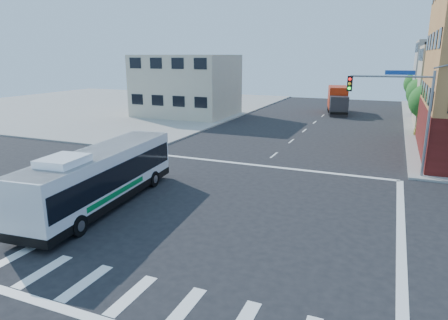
% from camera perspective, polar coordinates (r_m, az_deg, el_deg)
% --- Properties ---
extents(ground, '(120.00, 120.00, 0.00)m').
position_cam_1_polar(ground, '(21.28, -2.61, -7.14)').
color(ground, black).
rests_on(ground, ground).
extents(sidewalk_nw, '(50.00, 50.00, 0.15)m').
position_cam_1_polar(sidewalk_nw, '(68.89, -16.68, 7.57)').
color(sidewalk_nw, gray).
rests_on(sidewalk_nw, ground).
extents(building_west, '(12.06, 10.06, 8.00)m').
position_cam_1_polar(building_west, '(54.33, -5.36, 10.53)').
color(building_west, beige).
rests_on(building_west, ground).
extents(signal_mast_ne, '(7.91, 1.13, 8.07)m').
position_cam_1_polar(signal_mast_ne, '(28.57, 24.02, 7.56)').
color(signal_mast_ne, gray).
rests_on(signal_mast_ne, ground).
extents(street_tree_a, '(3.60, 3.60, 5.53)m').
position_cam_1_polar(street_tree_a, '(46.05, 27.20, 7.72)').
color(street_tree_a, '#372114').
rests_on(street_tree_a, ground).
extents(street_tree_b, '(3.80, 3.80, 5.79)m').
position_cam_1_polar(street_tree_b, '(53.99, 26.69, 8.75)').
color(street_tree_b, '#372114').
rests_on(street_tree_b, ground).
extents(street_tree_c, '(3.40, 3.40, 5.29)m').
position_cam_1_polar(street_tree_c, '(61.97, 26.26, 9.10)').
color(street_tree_c, '#372114').
rests_on(street_tree_c, ground).
extents(street_tree_d, '(4.00, 4.00, 6.03)m').
position_cam_1_polar(street_tree_d, '(69.92, 26.00, 9.95)').
color(street_tree_d, '#372114').
rests_on(street_tree_d, ground).
extents(transit_bus, '(3.57, 11.69, 3.41)m').
position_cam_1_polar(transit_bus, '(22.34, -17.08, -2.20)').
color(transit_bus, black).
rests_on(transit_bus, ground).
extents(box_truck, '(3.83, 8.46, 3.67)m').
position_cam_1_polar(box_truck, '(58.76, 15.94, 8.16)').
color(box_truck, '#29282D').
rests_on(box_truck, ground).
extents(parked_car, '(2.72, 5.08, 1.64)m').
position_cam_1_polar(parked_car, '(46.45, 26.95, 4.33)').
color(parked_car, '#D9CC50').
rests_on(parked_car, ground).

